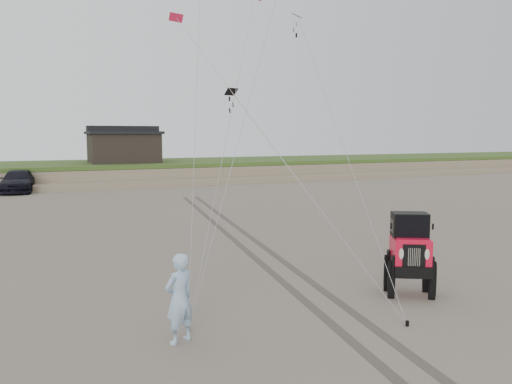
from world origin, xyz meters
TOP-DOWN VIEW (x-y plane):
  - ground at (0.00, 0.00)m, footprint 160.00×160.00m
  - dune_ridge at (0.00, 37.50)m, footprint 160.00×14.25m
  - cabin at (2.00, 37.00)m, footprint 6.40×5.40m
  - truck_c at (-6.73, 31.16)m, footprint 2.87×5.77m
  - jeep at (3.33, 0.06)m, footprint 4.07×5.10m
  - man at (-3.02, -0.41)m, footprint 0.80×0.68m
  - stake_main at (-2.71, 0.06)m, footprint 0.08×0.08m
  - stake_aux at (1.84, -1.62)m, footprint 0.08×0.08m
  - tire_tracks at (2.00, 8.00)m, footprint 5.22×29.74m

SIDE VIEW (x-z plane):
  - ground at x=0.00m, z-range 0.00..0.00m
  - tire_tracks at x=2.00m, z-range 0.00..0.01m
  - stake_main at x=-2.71m, z-range 0.00..0.12m
  - stake_aux at x=1.84m, z-range 0.00..0.12m
  - truck_c at x=-6.73m, z-range 0.00..1.61m
  - dune_ridge at x=0.00m, z-range -0.04..1.68m
  - jeep at x=3.33m, z-range 0.00..1.75m
  - man at x=-3.02m, z-range 0.00..1.86m
  - cabin at x=2.00m, z-range 1.56..4.91m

